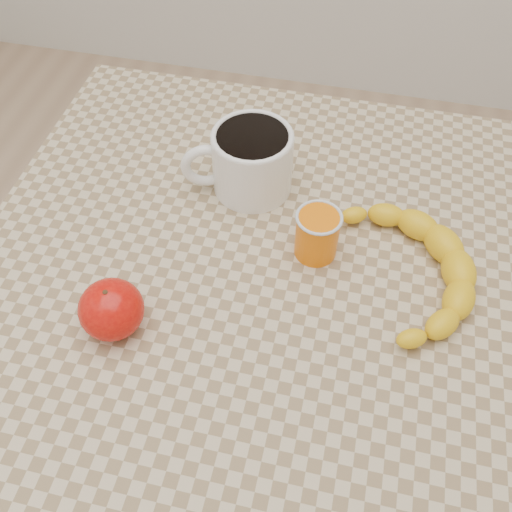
% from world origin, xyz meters
% --- Properties ---
extents(ground, '(3.00, 3.00, 0.00)m').
position_xyz_m(ground, '(0.00, 0.00, 0.00)').
color(ground, tan).
rests_on(ground, ground).
extents(table, '(0.80, 0.80, 0.75)m').
position_xyz_m(table, '(0.00, 0.00, 0.66)').
color(table, '#C3AE8A').
rests_on(table, ground).
extents(coffee_mug, '(0.18, 0.15, 0.10)m').
position_xyz_m(coffee_mug, '(-0.04, 0.15, 0.81)').
color(coffee_mug, white).
rests_on(coffee_mug, table).
extents(orange_juice_glass, '(0.06, 0.06, 0.07)m').
position_xyz_m(orange_juice_glass, '(0.08, 0.04, 0.79)').
color(orange_juice_glass, orange).
rests_on(orange_juice_glass, table).
extents(apple, '(0.10, 0.10, 0.07)m').
position_xyz_m(apple, '(-0.15, -0.13, 0.79)').
color(apple, '#A50605').
rests_on(apple, table).
extents(banana, '(0.34, 0.38, 0.04)m').
position_xyz_m(banana, '(0.21, 0.03, 0.77)').
color(banana, yellow).
rests_on(banana, table).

